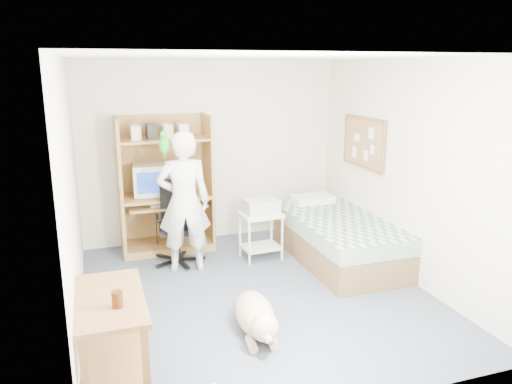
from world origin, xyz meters
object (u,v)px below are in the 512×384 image
at_px(dog, 256,316).
at_px(person, 184,202).
at_px(office_chair, 178,233).
at_px(printer_cart, 261,228).
at_px(bed, 338,238).
at_px(computer_hutch, 165,190).
at_px(side_desk, 112,329).

bearing_deg(dog, person, 107.23).
bearing_deg(office_chair, printer_cart, -5.44).
height_order(bed, printer_cart, bed).
bearing_deg(dog, office_chair, 106.76).
relative_size(computer_hutch, dog, 1.66).
distance_m(office_chair, person, 0.58).
bearing_deg(side_desk, bed, 32.50).
distance_m(person, dog, 1.86).
bearing_deg(side_desk, printer_cart, 48.29).
xyz_separation_m(bed, office_chair, (-1.94, 0.60, 0.08)).
height_order(bed, dog, bed).
bearing_deg(computer_hutch, side_desk, -106.14).
bearing_deg(office_chair, person, -74.09).
bearing_deg(printer_cart, side_desk, -134.80).
relative_size(bed, office_chair, 1.97).
distance_m(bed, office_chair, 2.03).
bearing_deg(bed, printer_cart, 158.60).
relative_size(side_desk, person, 0.59).
bearing_deg(dog, side_desk, -156.08).
distance_m(side_desk, office_chair, 2.59).
xyz_separation_m(side_desk, dog, (1.28, 0.41, -0.32)).
xyz_separation_m(computer_hutch, person, (0.10, -0.82, 0.03)).
xyz_separation_m(computer_hutch, side_desk, (-0.85, -2.94, -0.33)).
xyz_separation_m(computer_hutch, dog, (0.43, -2.53, -0.64)).
xyz_separation_m(office_chair, dog, (0.37, -2.01, -0.19)).
xyz_separation_m(bed, side_desk, (-2.85, -1.82, 0.21)).
relative_size(office_chair, dog, 0.94).
height_order(office_chair, printer_cart, office_chair).
bearing_deg(computer_hutch, printer_cart, -35.10).
relative_size(office_chair, person, 0.60).
height_order(bed, person, person).
relative_size(computer_hutch, office_chair, 1.75).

